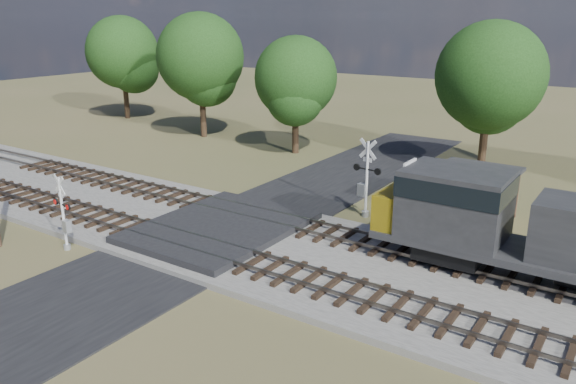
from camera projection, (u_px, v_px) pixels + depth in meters
The scene contains 10 objects.
ground at pixel (214, 238), 28.95m from camera, with size 160.00×160.00×0.00m, color #4D522C.
ballast_bed at pixel (400, 280), 23.99m from camera, with size 140.00×10.00×0.30m, color gray.
road at pixel (214, 237), 28.93m from camera, with size 7.00×60.00×0.08m, color black.
crossing_panel at pixel (220, 229), 29.25m from camera, with size 7.00×9.00×0.62m, color #262628.
track_near at pixel (237, 258), 25.58m from camera, with size 140.00×2.60×0.33m.
track_far at pixel (297, 225), 29.54m from camera, with size 140.00×2.60×0.33m.
crossing_signal_near at pixel (65, 220), 26.99m from camera, with size 1.52×0.36×3.79m.
crossing_signal_far at pixel (365, 185), 31.54m from camera, with size 1.81×0.45×4.52m.
equipment_shed at pixel (474, 195), 31.10m from camera, with size 4.36×4.36×2.91m.
treeline at pixel (463, 76), 38.91m from camera, with size 83.90×11.16×11.36m.
Camera 1 is at (18.12, -20.24, 10.96)m, focal length 35.00 mm.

